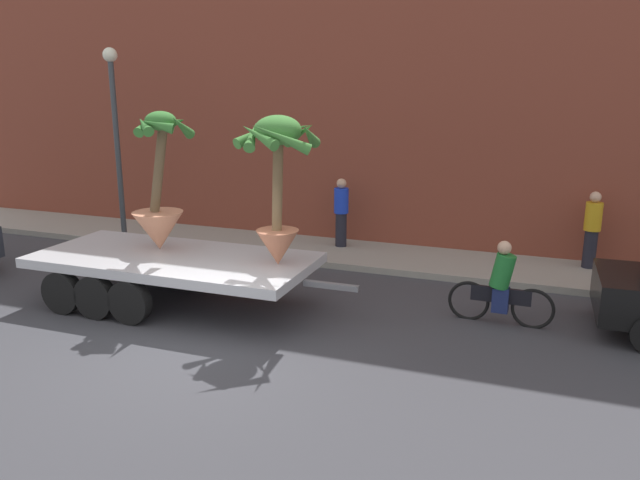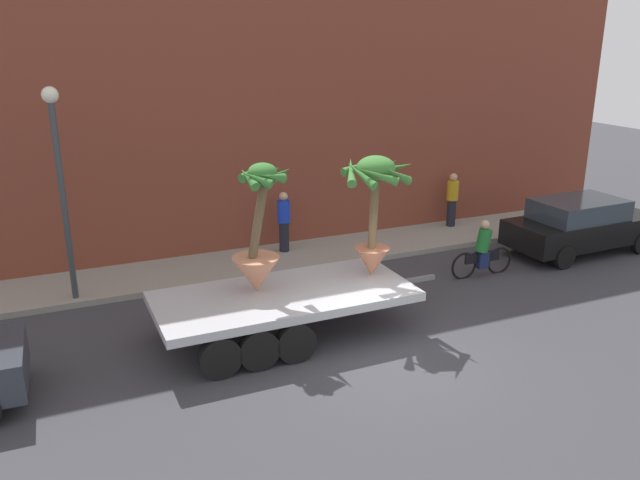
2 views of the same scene
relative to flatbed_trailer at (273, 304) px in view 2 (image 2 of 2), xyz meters
The scene contains 11 objects.
ground_plane 2.66m from the flatbed_trailer, 44.47° to the right, with size 60.00×60.00×0.00m, color #38383D.
sidewalk 4.73m from the flatbed_trailer, 67.19° to the left, with size 24.00×2.20×0.15m, color gray.
building_facade 7.48m from the flatbed_trailer, 73.21° to the left, with size 24.00×1.20×9.62m, color brown.
flatbed_trailer is the anchor object (origin of this frame).
potted_palm_rear 2.98m from the flatbed_trailer, ahead, with size 1.52×1.51×2.65m.
potted_palm_middle 1.25m from the flatbed_trailer, 124.74° to the left, with size 1.26×1.05×2.66m.
cyclist 6.28m from the flatbed_trailer, 10.96° to the left, with size 1.84×0.35×1.54m.
parked_car 10.02m from the flatbed_trailer, ahead, with size 4.56×1.98×1.58m.
pedestrian_near_gate 5.12m from the flatbed_trailer, 66.92° to the left, with size 0.36×0.36×1.71m.
pedestrian_far_left 9.17m from the flatbed_trailer, 32.23° to the left, with size 0.36×0.36×1.71m.
street_lamp 5.64m from the flatbed_trailer, 136.10° to the left, with size 0.36×0.36×4.83m.
Camera 2 is at (-5.79, -9.69, 6.09)m, focal length 36.07 mm.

